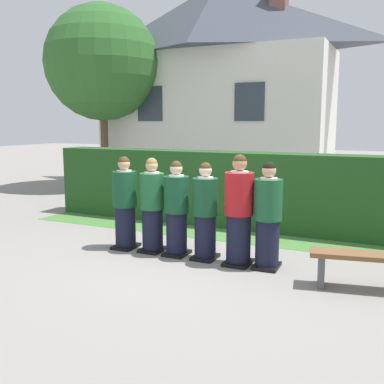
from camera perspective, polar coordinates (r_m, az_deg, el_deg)
The scene contains 12 objects.
ground_plane at distance 7.21m, azimuth 0.00°, elevation -8.27°, with size 60.00×60.00×0.00m, color gray.
student_front_row_0 at distance 7.64m, azimuth -8.53°, elevation -1.64°, with size 0.41×0.46×1.57m.
student_front_row_1 at distance 7.39m, azimuth -5.07°, elevation -1.97°, with size 0.40×0.45×1.56m.
student_front_row_2 at distance 7.16m, azimuth -1.99°, elevation -2.41°, with size 0.40×0.48×1.53m.
student_front_row_3 at distance 6.95m, azimuth 1.71°, elevation -2.78°, with size 0.40×0.44×1.52m.
student_in_red_blazer at distance 6.70m, azimuth 5.99°, elevation -2.66°, with size 0.43×0.48×1.66m.
student_front_row_5 at distance 6.60m, azimuth 9.63°, elevation -3.30°, with size 0.41×0.50×1.57m.
hedge at distance 9.15m, azimuth 6.25°, elevation 0.27°, with size 8.58×0.70×1.53m.
school_building_main at distance 15.44m, azimuth 3.19°, elevation 13.57°, with size 7.87×3.31×6.61m.
oak_tree_left at distance 15.25m, azimuth -11.36°, elevation 15.78°, with size 3.67×3.67×5.86m.
wooden_bench at distance 6.18m, azimuth 21.32°, elevation -8.44°, with size 1.44×0.62×0.48m.
lawn_strip at distance 8.57m, azimuth 4.40°, elevation -5.50°, with size 8.58×0.90×0.01m, color #477A38.
Camera 1 is at (2.94, -6.23, 2.12)m, focal length 41.89 mm.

